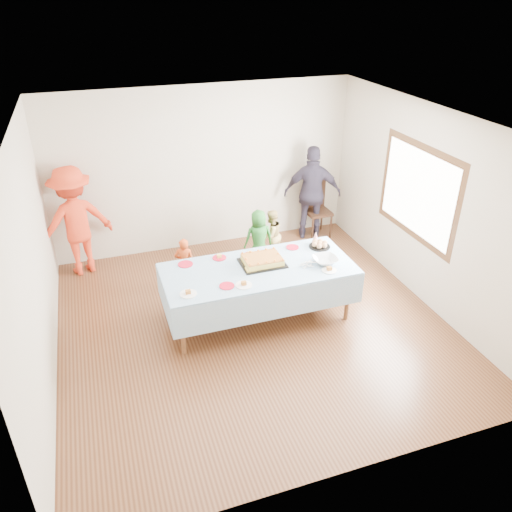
{
  "coord_description": "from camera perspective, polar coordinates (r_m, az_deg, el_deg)",
  "views": [
    {
      "loc": [
        -1.71,
        -5.19,
        4.06
      ],
      "look_at": [
        0.15,
        0.3,
        0.85
      ],
      "focal_mm": 35.0,
      "sensor_mm": 36.0,
      "label": 1
    }
  ],
  "objects": [
    {
      "name": "plate_red_near",
      "position": [
        6.12,
        -3.35,
        -3.43
      ],
      "size": [
        0.19,
        0.19,
        0.01
      ],
      "primitive_type": "cylinder",
      "color": "red",
      "rests_on": "party_table"
    },
    {
      "name": "room_walls",
      "position": [
        5.94,
        0.03,
        6.31
      ],
      "size": [
        5.04,
        5.04,
        2.72
      ],
      "color": "#C1B79E",
      "rests_on": "ground"
    },
    {
      "name": "toddler_right",
      "position": [
        8.11,
        1.73,
        2.39
      ],
      "size": [
        0.52,
        0.47,
        0.87
      ],
      "primitive_type": "imported",
      "rotation": [
        0.0,
        0.0,
        3.58
      ],
      "color": "tan",
      "rests_on": "ground"
    },
    {
      "name": "dining_chair",
      "position": [
        9.0,
        6.89,
        5.73
      ],
      "size": [
        0.43,
        0.43,
        0.97
      ],
      "rotation": [
        0.0,
        0.0,
        0.03
      ],
      "color": "black",
      "rests_on": "ground"
    },
    {
      "name": "plate_white_left",
      "position": [
        6.01,
        -7.75,
        -4.31
      ],
      "size": [
        0.21,
        0.21,
        0.01
      ],
      "primitive_type": "cylinder",
      "color": "white",
      "rests_on": "party_table"
    },
    {
      "name": "ground",
      "position": [
        6.8,
        -0.4,
        -7.67
      ],
      "size": [
        5.0,
        5.0,
        0.0
      ],
      "primitive_type": "plane",
      "color": "#492715",
      "rests_on": "ground"
    },
    {
      "name": "toddler_left",
      "position": [
        7.41,
        -8.12,
        -0.86
      ],
      "size": [
        0.35,
        0.29,
        0.82
      ],
      "primitive_type": "imported",
      "rotation": [
        0.0,
        0.0,
        2.79
      ],
      "color": "#C94619",
      "rests_on": "ground"
    },
    {
      "name": "punch_bowl",
      "position": [
        6.65,
        7.91,
        -0.48
      ],
      "size": [
        0.33,
        0.33,
        0.08
      ],
      "primitive_type": "imported",
      "color": "silver",
      "rests_on": "party_table"
    },
    {
      "name": "fork_pile",
      "position": [
        6.55,
        5.96,
        -0.9
      ],
      "size": [
        0.24,
        0.18,
        0.07
      ],
      "primitive_type": null,
      "color": "white",
      "rests_on": "party_table"
    },
    {
      "name": "plate_red_far_c",
      "position": [
        6.79,
        -0.69,
        0.13
      ],
      "size": [
        0.18,
        0.18,
        0.01
      ],
      "primitive_type": "cylinder",
      "color": "red",
      "rests_on": "party_table"
    },
    {
      "name": "party_table",
      "position": [
        6.52,
        0.28,
        -1.79
      ],
      "size": [
        2.5,
        1.1,
        0.78
      ],
      "color": "brown",
      "rests_on": "ground"
    },
    {
      "name": "plate_red_far_b",
      "position": [
        6.73,
        -4.22,
        -0.2
      ],
      "size": [
        0.19,
        0.19,
        0.01
      ],
      "primitive_type": "cylinder",
      "color": "red",
      "rests_on": "party_table"
    },
    {
      "name": "plate_white_right",
      "position": [
        6.5,
        8.36,
        -1.63
      ],
      "size": [
        0.19,
        0.19,
        0.01
      ],
      "primitive_type": "cylinder",
      "color": "white",
      "rests_on": "party_table"
    },
    {
      "name": "party_hat",
      "position": [
        7.11,
        6.82,
        2.11
      ],
      "size": [
        0.11,
        0.11,
        0.18
      ],
      "primitive_type": "cone",
      "color": "silver",
      "rests_on": "party_table"
    },
    {
      "name": "toddler_mid",
      "position": [
        7.9,
        0.31,
        2.01
      ],
      "size": [
        0.48,
        0.32,
        0.95
      ],
      "primitive_type": "imported",
      "rotation": [
        0.0,
        0.0,
        3.11
      ],
      "color": "#226725",
      "rests_on": "ground"
    },
    {
      "name": "adult_right",
      "position": [
        8.75,
        6.46,
        7.13
      ],
      "size": [
        1.06,
        0.74,
        1.67
      ],
      "primitive_type": "imported",
      "rotation": [
        0.0,
        0.0,
        2.76
      ],
      "color": "#2F2939",
      "rests_on": "ground"
    },
    {
      "name": "adult_left",
      "position": [
        8.06,
        -19.94,
        3.76
      ],
      "size": [
        1.25,
        0.93,
        1.72
      ],
      "primitive_type": "imported",
      "rotation": [
        0.0,
        0.0,
        3.43
      ],
      "color": "red",
      "rests_on": "ground"
    },
    {
      "name": "plate_red_far_a",
      "position": [
        6.63,
        -8.07,
        -0.93
      ],
      "size": [
        0.2,
        0.2,
        0.01
      ],
      "primitive_type": "cylinder",
      "color": "red",
      "rests_on": "party_table"
    },
    {
      "name": "plate_red_far_d",
      "position": [
        7.0,
        4.19,
        1.01
      ],
      "size": [
        0.18,
        0.18,
        0.01
      ],
      "primitive_type": "cylinder",
      "color": "red",
      "rests_on": "party_table"
    },
    {
      "name": "plate_white_mid",
      "position": [
        6.12,
        -1.41,
        -3.34
      ],
      "size": [
        0.21,
        0.21,
        0.01
      ],
      "primitive_type": "cylinder",
      "color": "white",
      "rests_on": "party_table"
    },
    {
      "name": "rolls_tray",
      "position": [
        7.04,
        7.28,
        1.3
      ],
      "size": [
        0.3,
        0.3,
        0.09
      ],
      "color": "black",
      "rests_on": "party_table"
    },
    {
      "name": "birthday_cake",
      "position": [
        6.56,
        0.72,
        -0.51
      ],
      "size": [
        0.58,
        0.45,
        0.1
      ],
      "color": "black",
      "rests_on": "party_table"
    }
  ]
}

